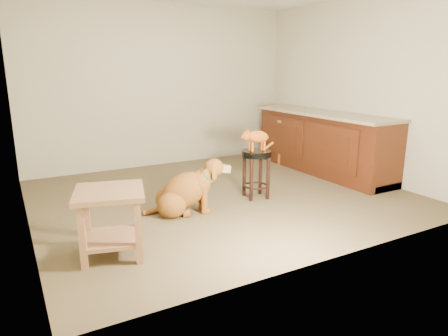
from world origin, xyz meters
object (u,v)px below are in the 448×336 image
padded_stool (256,164)px  golden_retriever (185,192)px  tabby_kitten (256,137)px  side_table (111,213)px  wood_stool (294,142)px

padded_stool → golden_retriever: size_ratio=0.61×
golden_retriever → tabby_kitten: bearing=20.2°
side_table → tabby_kitten: tabby_kitten is taller
padded_stool → side_table: padded_stool is taller
padded_stool → golden_retriever: 1.02m
tabby_kitten → wood_stool: bearing=46.2°
side_table → wood_stool: bearing=28.2°
wood_stool → golden_retriever: wood_stool is taller
tabby_kitten → side_table: bearing=-150.2°
side_table → golden_retriever: size_ratio=0.71×
padded_stool → wood_stool: 1.91m
wood_stool → golden_retriever: 2.80m
golden_retriever → tabby_kitten: 1.12m
padded_stool → tabby_kitten: tabby_kitten is taller
padded_stool → wood_stool: size_ratio=0.80×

